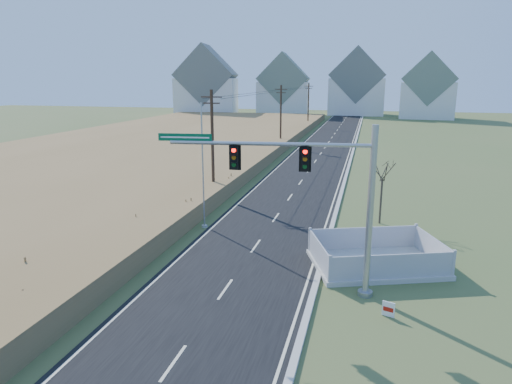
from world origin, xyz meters
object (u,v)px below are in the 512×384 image
(bare_tree, at_px, (383,169))
(traffic_signal_mast, at_px, (327,194))
(fence_enclosure, at_px, (376,261))
(open_sign, at_px, (388,309))
(flagpole, at_px, (203,179))

(bare_tree, bearing_deg, traffic_signal_mast, -102.98)
(fence_enclosure, bearing_deg, bare_tree, 67.40)
(open_sign, xyz_separation_m, bare_tree, (-0.19, 13.30, 3.50))
(fence_enclosure, height_order, bare_tree, bare_tree)
(open_sign, height_order, flagpole, flagpole)
(open_sign, relative_size, flagpole, 0.08)
(fence_enclosure, relative_size, open_sign, 11.72)
(fence_enclosure, xyz_separation_m, flagpole, (-11.30, 4.05, 3.05))
(flagpole, bearing_deg, open_sign, -38.81)
(open_sign, distance_m, bare_tree, 13.76)
(traffic_signal_mast, bearing_deg, flagpole, 132.09)
(traffic_signal_mast, distance_m, fence_enclosure, 6.40)
(traffic_signal_mast, height_order, fence_enclosure, traffic_signal_mast)
(open_sign, bearing_deg, fence_enclosure, 113.37)
(traffic_signal_mast, distance_m, open_sign, 5.54)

